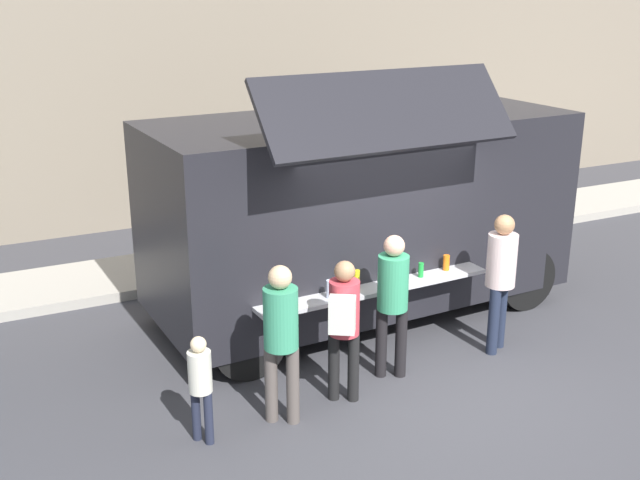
{
  "coord_description": "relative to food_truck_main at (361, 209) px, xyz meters",
  "views": [
    {
      "loc": [
        -4.63,
        -6.5,
        4.42
      ],
      "look_at": [
        -0.53,
        1.84,
        1.3
      ],
      "focal_mm": 42.99,
      "sensor_mm": 36.0,
      "label": 1
    }
  ],
  "objects": [
    {
      "name": "ground_plane",
      "position": [
        -0.27,
        -2.22,
        -1.52
      ],
      "size": [
        60.0,
        60.0,
        0.0
      ],
      "primitive_type": "plane",
      "color": "#38383D"
    },
    {
      "name": "curb_strip",
      "position": [
        -4.01,
        2.62,
        -1.44
      ],
      "size": [
        28.0,
        1.6,
        0.15
      ],
      "primitive_type": "cube",
      "color": "#9E998E",
      "rests_on": "ground"
    },
    {
      "name": "food_truck_main",
      "position": [
        0.0,
        0.0,
        0.0
      ],
      "size": [
        5.76,
        3.23,
        3.5
      ],
      "rotation": [
        0.0,
        0.0,
        0.04
      ],
      "color": "black",
      "rests_on": "ground"
    },
    {
      "name": "trash_bin",
      "position": [
        3.78,
        2.32,
        -1.04
      ],
      "size": [
        0.6,
        0.6,
        0.96
      ],
      "primitive_type": "cylinder",
      "color": "#2C5D37",
      "rests_on": "ground"
    },
    {
      "name": "customer_front_ordering",
      "position": [
        -0.58,
        -1.81,
        -0.47
      ],
      "size": [
        0.36,
        0.36,
        1.75
      ],
      "rotation": [
        0.0,
        0.0,
        1.11
      ],
      "color": "black",
      "rests_on": "ground"
    },
    {
      "name": "customer_mid_with_backpack",
      "position": [
        -1.35,
        -2.08,
        -0.51
      ],
      "size": [
        0.47,
        0.53,
        1.64
      ],
      "rotation": [
        0.0,
        0.0,
        1.0
      ],
      "color": "black",
      "rests_on": "ground"
    },
    {
      "name": "customer_rear_waiting",
      "position": [
        -2.12,
        -2.16,
        -0.46
      ],
      "size": [
        0.36,
        0.36,
        1.76
      ],
      "rotation": [
        0.0,
        0.0,
        0.96
      ],
      "color": "#504844",
      "rests_on": "ground"
    },
    {
      "name": "customer_extra_browsing",
      "position": [
        0.97,
        -1.81,
        -0.45
      ],
      "size": [
        0.36,
        0.36,
        1.79
      ],
      "rotation": [
        0.0,
        0.0,
        2.09
      ],
      "color": "#1C2438",
      "rests_on": "ground"
    },
    {
      "name": "child_near_queue",
      "position": [
        -3.0,
        -2.15,
        -0.82
      ],
      "size": [
        0.24,
        0.24,
        1.17
      ],
      "rotation": [
        0.0,
        0.0,
        0.63
      ],
      "color": "#1E2334",
      "rests_on": "ground"
    }
  ]
}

